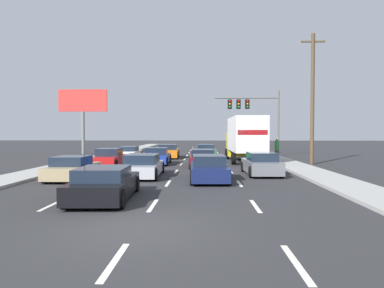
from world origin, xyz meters
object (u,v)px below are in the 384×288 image
car_navy (209,169)px  car_silver (143,166)px  car_blue (157,157)px  box_truck (245,137)px  car_maroon (202,159)px  car_green (206,152)px  roadside_billboard (83,107)px  car_white (129,153)px  car_gray (261,165)px  utility_pole_mid (312,98)px  pedestrian_near_corner (277,149)px  car_orange (168,152)px  traffic_signal_mast (249,108)px  car_red (109,159)px  car_black (105,184)px  car_tan (73,168)px

car_navy → car_silver: bearing=158.7°
car_blue → box_truck: 7.34m
car_silver → car_maroon: 6.51m
car_green → roadside_billboard: (-13.68, 5.64, 4.73)m
car_white → car_gray: (10.04, -11.28, 0.05)m
roadside_billboard → car_silver: bearing=-62.6°
car_silver → car_green: car_green is taller
car_maroon → car_navy: (0.34, -7.04, 0.02)m
car_green → utility_pole_mid: utility_pole_mid is taller
pedestrian_near_corner → car_blue: bearing=-166.9°
roadside_billboard → car_navy: bearing=-56.7°
car_orange → utility_pole_mid: (11.56, -6.53, 4.46)m
pedestrian_near_corner → traffic_signal_mast: bearing=100.0°
pedestrian_near_corner → car_green: bearing=144.7°
car_red → traffic_signal_mast: bearing=46.2°
car_black → pedestrian_near_corner: size_ratio=2.38×
car_green → car_maroon: 8.18m
car_orange → car_blue: bearing=-91.7°
car_gray → car_red: bearing=157.1°
car_white → car_silver: bearing=-74.7°
car_white → car_silver: (3.38, -12.30, 0.03)m
car_orange → roadside_billboard: 12.40m
car_orange → car_black: car_orange is taller
car_white → car_navy: bearing=-63.0°
car_black → pedestrian_near_corner: bearing=59.3°
car_tan → car_orange: bearing=77.3°
car_black → utility_pole_mid: (11.80, 14.07, 4.49)m
car_green → roadside_billboard: size_ratio=0.61×
car_silver → car_gray: size_ratio=1.13×
car_orange → car_navy: (3.61, -15.45, -0.01)m
car_green → car_gray: 13.16m
car_blue → roadside_billboard: bearing=129.5°
car_black → car_green: 20.72m
car_maroon → traffic_signal_mast: 13.20m
car_tan → pedestrian_near_corner: (12.84, 10.87, 0.51)m
car_white → car_silver: size_ratio=0.98×
car_orange → car_gray: car_orange is taller
car_red → car_black: bearing=-75.4°
car_tan → car_black: car_tan is taller
car_tan → car_navy: car_navy is taller
car_navy → traffic_signal_mast: (4.48, 18.52, 4.35)m
car_gray → pedestrian_near_corner: (2.74, 8.65, 0.48)m
car_green → car_maroon: (-0.30, -8.18, -0.02)m
car_orange → car_navy: car_orange is taller
car_white → traffic_signal_mast: bearing=22.8°
car_blue → utility_pole_mid: 12.59m
car_green → car_tan: bearing=-115.0°
car_blue → car_maroon: car_blue is taller
car_white → utility_pole_mid: size_ratio=0.46×
car_orange → car_green: bearing=-3.6°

